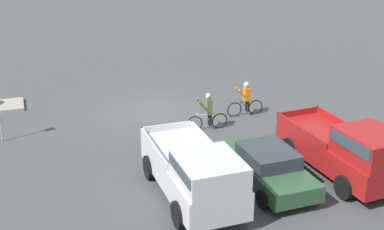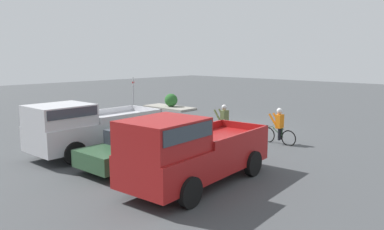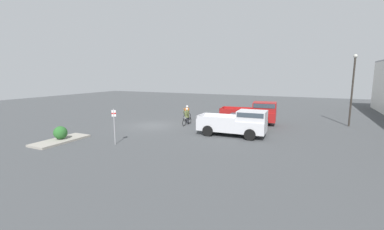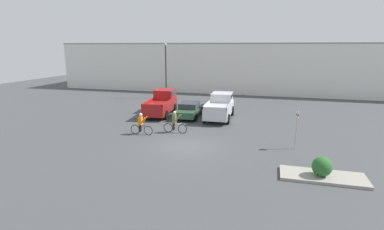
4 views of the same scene
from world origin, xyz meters
name	(u,v)px [view 2 (image 2 of 4)]	position (x,y,z in m)	size (l,w,h in m)	color
ground_plane	(232,127)	(0.00, 0.00, 0.00)	(80.00, 80.00, 0.00)	#424447
pickup_truck_0	(189,150)	(-4.84, 8.62, 1.15)	(2.49, 5.52, 2.22)	maroon
sedan_0	(141,147)	(-1.99, 8.11, 0.69)	(2.11, 4.53, 1.35)	#2D5133
pickup_truck_1	(88,127)	(0.79, 8.51, 1.11)	(2.36, 5.45, 2.11)	silver
cyclist_0	(224,123)	(-1.66, 2.86, 0.83)	(1.87, 0.46, 1.71)	black
cyclist_1	(279,126)	(-3.92, 1.78, 0.82)	(1.77, 0.46, 1.65)	black
fire_lane_sign	(133,93)	(6.89, 1.36, 1.53)	(0.16, 0.28, 2.55)	#9E9EA3
curb_island	(169,107)	(7.96, -2.84, 0.07)	(4.10, 1.69, 0.15)	gray
shrub	(171,100)	(7.86, -2.94, 0.63)	(0.97, 0.97, 0.97)	#286028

